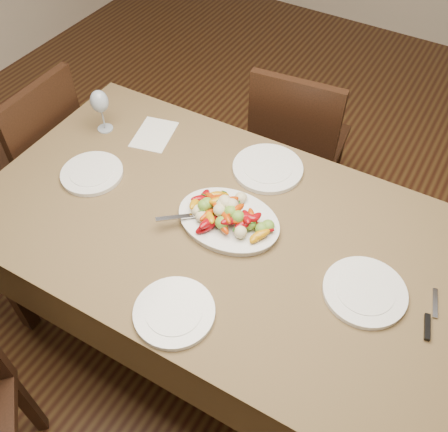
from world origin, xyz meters
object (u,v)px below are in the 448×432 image
at_px(plate_near, 174,312).
at_px(dining_table, 224,286).
at_px(chair_far, 300,141).
at_px(serving_platter, 229,221).
at_px(plate_left, 92,174).
at_px(plate_far, 268,168).
at_px(wine_glass, 101,110).
at_px(plate_right, 365,292).
at_px(chair_left, 30,159).

bearing_deg(plate_near, dining_table, 97.14).
distance_m(chair_far, serving_platter, 0.92).
relative_size(serving_platter, plate_left, 1.51).
distance_m(chair_far, plate_far, 0.62).
xyz_separation_m(dining_table, wine_glass, (-0.73, 0.21, 0.48)).
bearing_deg(plate_left, serving_platter, 5.78).
distance_m(plate_far, plate_near, 0.73).
xyz_separation_m(plate_far, plate_near, (0.05, -0.73, 0.00)).
xyz_separation_m(chair_far, plate_right, (0.61, -0.90, 0.29)).
xyz_separation_m(plate_right, plate_near, (-0.48, -0.38, 0.00)).
relative_size(plate_near, wine_glass, 1.25).
bearing_deg(plate_far, plate_right, -33.31).
bearing_deg(plate_left, dining_table, 3.53).
bearing_deg(plate_far, dining_table, -89.43).
distance_m(dining_table, plate_far, 0.52).
xyz_separation_m(chair_far, chair_left, (-1.09, -0.80, 0.00)).
height_order(chair_far, plate_left, chair_far).
relative_size(chair_far, plate_near, 3.70).
xyz_separation_m(plate_near, wine_glass, (-0.77, 0.60, 0.09)).
xyz_separation_m(chair_left, plate_right, (1.70, -0.10, 0.29)).
distance_m(chair_left, plate_near, 1.34).
bearing_deg(chair_left, plate_left, 76.05).
xyz_separation_m(serving_platter, plate_near, (0.04, -0.41, -0.00)).
relative_size(chair_left, plate_near, 3.70).
relative_size(serving_platter, plate_far, 1.32).
xyz_separation_m(chair_left, serving_platter, (1.17, -0.07, 0.30)).
height_order(chair_far, plate_far, chair_far).
bearing_deg(plate_near, serving_platter, 96.03).
bearing_deg(dining_table, wine_glass, 163.62).
height_order(chair_far, plate_near, chair_far).
relative_size(chair_left, wine_glass, 4.64).
distance_m(serving_platter, plate_left, 0.59).
height_order(serving_platter, plate_right, serving_platter).
height_order(serving_platter, plate_far, serving_platter).
height_order(plate_left, plate_right, same).
xyz_separation_m(serving_platter, wine_glass, (-0.73, 0.19, 0.09)).
bearing_deg(plate_left, plate_right, 1.54).
bearing_deg(plate_right, chair_far, 124.33).
distance_m(chair_far, chair_left, 1.35).
bearing_deg(dining_table, chair_left, 175.58).
height_order(dining_table, chair_far, chair_far).
relative_size(chair_left, plate_far, 3.39).
xyz_separation_m(dining_table, plate_right, (0.53, -0.01, 0.39)).
height_order(chair_left, plate_right, chair_left).
height_order(plate_left, wine_glass, wine_glass).
height_order(dining_table, wine_glass, wine_glass).
relative_size(plate_right, plate_near, 1.05).
bearing_deg(dining_table, plate_left, -176.47).
relative_size(dining_table, wine_glass, 8.98).
bearing_deg(plate_left, chair_far, 61.52).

